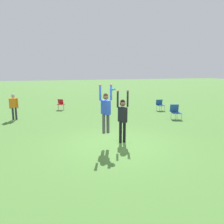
% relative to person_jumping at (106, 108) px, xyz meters
% --- Properties ---
extents(ground_plane, '(120.00, 120.00, 0.00)m').
position_rel_person_jumping_xyz_m(ground_plane, '(0.46, 0.07, -1.56)').
color(ground_plane, '#477533').
extents(person_jumping, '(0.54, 0.43, 1.94)m').
position_rel_person_jumping_xyz_m(person_jumping, '(0.00, 0.00, 0.00)').
color(person_jumping, '#4C4C51').
rests_on(person_jumping, ground_plane).
extents(person_defending, '(0.54, 0.43, 2.23)m').
position_rel_person_jumping_xyz_m(person_defending, '(0.81, 0.27, -0.37)').
color(person_defending, black).
rests_on(person_defending, ground_plane).
extents(frisbee, '(0.26, 0.25, 0.11)m').
position_rel_person_jumping_xyz_m(frisbee, '(0.30, 0.04, 0.70)').
color(frisbee, '#2D9EDB').
extents(camping_chair_0, '(0.64, 0.71, 0.81)m').
position_rel_person_jumping_xyz_m(camping_chair_0, '(-0.80, 8.97, -1.06)').
color(camping_chair_0, gray).
rests_on(camping_chair_0, ground_plane).
extents(camping_chair_1, '(0.68, 0.74, 0.91)m').
position_rel_person_jumping_xyz_m(camping_chair_1, '(5.60, 3.36, -1.05)').
color(camping_chair_1, gray).
rests_on(camping_chair_1, ground_plane).
extents(camping_chair_2, '(0.56, 0.60, 0.82)m').
position_rel_person_jumping_xyz_m(camping_chair_2, '(6.24, 6.22, -1.07)').
color(camping_chair_2, gray).
rests_on(camping_chair_2, ground_plane).
extents(person_spectator_near, '(0.54, 0.38, 1.61)m').
position_rel_person_jumping_xyz_m(person_spectator_near, '(-3.86, 6.39, -0.61)').
color(person_spectator_near, '#2D2D38').
rests_on(person_spectator_near, ground_plane).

